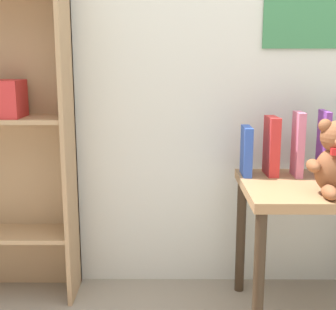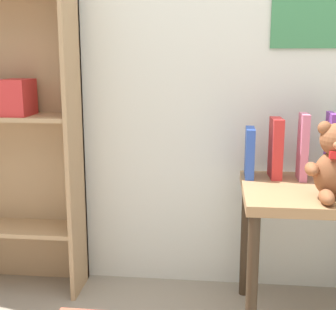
{
  "view_description": "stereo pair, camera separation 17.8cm",
  "coord_description": "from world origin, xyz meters",
  "px_view_note": "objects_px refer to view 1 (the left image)",
  "views": [
    {
      "loc": [
        -0.23,
        -0.72,
        1.02
      ],
      "look_at": [
        -0.24,
        1.02,
        0.65
      ],
      "focal_mm": 50.0,
      "sensor_mm": 36.0,
      "label": 1
    },
    {
      "loc": [
        -0.06,
        -0.71,
        1.02
      ],
      "look_at": [
        -0.24,
        1.02,
        0.65
      ],
      "focal_mm": 50.0,
      "sensor_mm": 36.0,
      "label": 2
    }
  ],
  "objects_px": {
    "book_standing_pink": "(298,144)",
    "book_standing_purple": "(323,144)",
    "book_standing_blue": "(246,151)",
    "teddy_bear": "(336,160)",
    "display_table": "(317,206)",
    "book_standing_red": "(272,146)"
  },
  "relations": [
    {
      "from": "book_standing_pink",
      "to": "book_standing_purple",
      "type": "xyz_separation_m",
      "value": [
        0.1,
        0.0,
        0.0
      ]
    },
    {
      "from": "book_standing_blue",
      "to": "book_standing_pink",
      "type": "xyz_separation_m",
      "value": [
        0.2,
        -0.02,
        0.03
      ]
    },
    {
      "from": "teddy_bear",
      "to": "book_standing_blue",
      "type": "distance_m",
      "value": 0.37
    },
    {
      "from": "teddy_bear",
      "to": "book_standing_purple",
      "type": "bearing_deg",
      "value": 82.13
    },
    {
      "from": "teddy_bear",
      "to": "book_standing_blue",
      "type": "relative_size",
      "value": 1.33
    },
    {
      "from": "display_table",
      "to": "book_standing_purple",
      "type": "xyz_separation_m",
      "value": [
        0.05,
        0.13,
        0.22
      ]
    },
    {
      "from": "display_table",
      "to": "teddy_bear",
      "type": "bearing_deg",
      "value": -82.29
    },
    {
      "from": "book_standing_blue",
      "to": "book_standing_purple",
      "type": "xyz_separation_m",
      "value": [
        0.3,
        -0.01,
        0.03
      ]
    },
    {
      "from": "book_standing_pink",
      "to": "book_standing_purple",
      "type": "relative_size",
      "value": 0.98
    },
    {
      "from": "display_table",
      "to": "book_standing_blue",
      "type": "xyz_separation_m",
      "value": [
        -0.25,
        0.14,
        0.18
      ]
    },
    {
      "from": "book_standing_red",
      "to": "book_standing_purple",
      "type": "relative_size",
      "value": 0.9
    },
    {
      "from": "teddy_bear",
      "to": "book_standing_red",
      "type": "bearing_deg",
      "value": 122.39
    },
    {
      "from": "display_table",
      "to": "book_standing_red",
      "type": "xyz_separation_m",
      "value": [
        -0.15,
        0.14,
        0.2
      ]
    },
    {
      "from": "display_table",
      "to": "book_standing_purple",
      "type": "height_order",
      "value": "book_standing_purple"
    },
    {
      "from": "book_standing_blue",
      "to": "book_standing_purple",
      "type": "bearing_deg",
      "value": -1.91
    },
    {
      "from": "book_standing_pink",
      "to": "display_table",
      "type": "bearing_deg",
      "value": -67.84
    },
    {
      "from": "teddy_bear",
      "to": "book_standing_purple",
      "type": "relative_size",
      "value": 1.0
    },
    {
      "from": "display_table",
      "to": "book_standing_red",
      "type": "relative_size",
      "value": 2.38
    },
    {
      "from": "book_standing_red",
      "to": "book_standing_blue",
      "type": "bearing_deg",
      "value": 178.11
    },
    {
      "from": "book_standing_red",
      "to": "book_standing_purple",
      "type": "bearing_deg",
      "value": -7.35
    },
    {
      "from": "book_standing_blue",
      "to": "book_standing_red",
      "type": "distance_m",
      "value": 0.1
    },
    {
      "from": "teddy_bear",
      "to": "book_standing_blue",
      "type": "bearing_deg",
      "value": 135.63
    }
  ]
}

